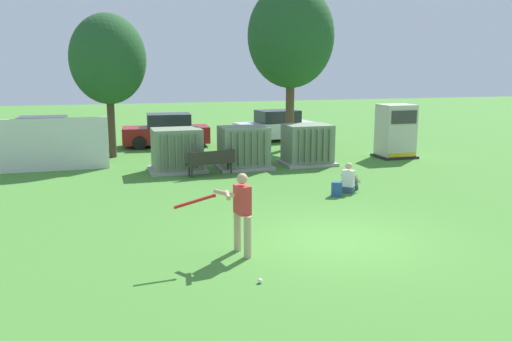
# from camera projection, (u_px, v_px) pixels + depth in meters

# --- Properties ---
(ground_plane) EXTENTS (96.00, 96.00, 0.00)m
(ground_plane) POSITION_uv_depth(u_px,v_px,m) (340.00, 239.00, 12.03)
(ground_plane) COLOR #478433
(fence_panel) EXTENTS (4.80, 0.12, 2.00)m
(fence_panel) POSITION_uv_depth(u_px,v_px,m) (42.00, 145.00, 19.67)
(fence_panel) COLOR silver
(fence_panel) RESTS_ON ground
(transformer_west) EXTENTS (2.10, 1.70, 1.62)m
(transformer_west) POSITION_uv_depth(u_px,v_px,m) (177.00, 151.00, 19.75)
(transformer_west) COLOR #9E9B93
(transformer_west) RESTS_ON ground
(transformer_mid_west) EXTENTS (2.10, 1.70, 1.62)m
(transformer_mid_west) POSITION_uv_depth(u_px,v_px,m) (244.00, 148.00, 20.37)
(transformer_mid_west) COLOR #9E9B93
(transformer_mid_west) RESTS_ON ground
(transformer_mid_east) EXTENTS (2.10, 1.70, 1.62)m
(transformer_mid_east) POSITION_uv_depth(u_px,v_px,m) (307.00, 145.00, 21.15)
(transformer_mid_east) COLOR #9E9B93
(transformer_mid_east) RESTS_ON ground
(generator_enclosure) EXTENTS (1.60, 1.40, 2.30)m
(generator_enclosure) POSITION_uv_depth(u_px,v_px,m) (396.00, 131.00, 22.74)
(generator_enclosure) COLOR #262626
(generator_enclosure) RESTS_ON ground
(park_bench) EXTENTS (1.84, 0.72, 0.92)m
(park_bench) POSITION_uv_depth(u_px,v_px,m) (211.00, 161.00, 19.00)
(park_bench) COLOR #2D2823
(park_bench) RESTS_ON ground
(batter) EXTENTS (1.61, 0.75, 1.74)m
(batter) POSITION_uv_depth(u_px,v_px,m) (240.00, 210.00, 10.88)
(batter) COLOR tan
(batter) RESTS_ON ground
(sports_ball) EXTENTS (0.09, 0.09, 0.09)m
(sports_ball) POSITION_uv_depth(u_px,v_px,m) (260.00, 281.00, 9.58)
(sports_ball) COLOR white
(sports_ball) RESTS_ON ground
(seated_spectator) EXTENTS (0.75, 0.73, 0.96)m
(seated_spectator) POSITION_uv_depth(u_px,v_px,m) (349.00, 180.00, 16.50)
(seated_spectator) COLOR #384C75
(seated_spectator) RESTS_ON ground
(backpack) EXTENTS (0.37, 0.35, 0.44)m
(backpack) POSITION_uv_depth(u_px,v_px,m) (337.00, 189.00, 16.02)
(backpack) COLOR #264C8C
(backpack) RESTS_ON ground
(tree_left) EXTENTS (3.20, 3.20, 6.11)m
(tree_left) POSITION_uv_depth(u_px,v_px,m) (108.00, 59.00, 22.19)
(tree_left) COLOR #4C3828
(tree_left) RESTS_ON ground
(tree_center_left) EXTENTS (4.01, 4.01, 7.67)m
(tree_center_left) POSITION_uv_depth(u_px,v_px,m) (291.00, 37.00, 24.28)
(tree_center_left) COLOR brown
(tree_center_left) RESTS_ON ground
(parked_car_leftmost) EXTENTS (4.25, 2.01, 1.62)m
(parked_car_leftmost) POSITION_uv_depth(u_px,v_px,m) (41.00, 135.00, 24.49)
(parked_car_leftmost) COLOR maroon
(parked_car_leftmost) RESTS_ON ground
(parked_car_left_of_center) EXTENTS (4.31, 2.14, 1.62)m
(parked_car_left_of_center) POSITION_uv_depth(u_px,v_px,m) (167.00, 131.00, 26.02)
(parked_car_left_of_center) COLOR maroon
(parked_car_left_of_center) RESTS_ON ground
(parked_car_right_of_center) EXTENTS (4.36, 2.25, 1.62)m
(parked_car_right_of_center) POSITION_uv_depth(u_px,v_px,m) (276.00, 127.00, 28.03)
(parked_car_right_of_center) COLOR silver
(parked_car_right_of_center) RESTS_ON ground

